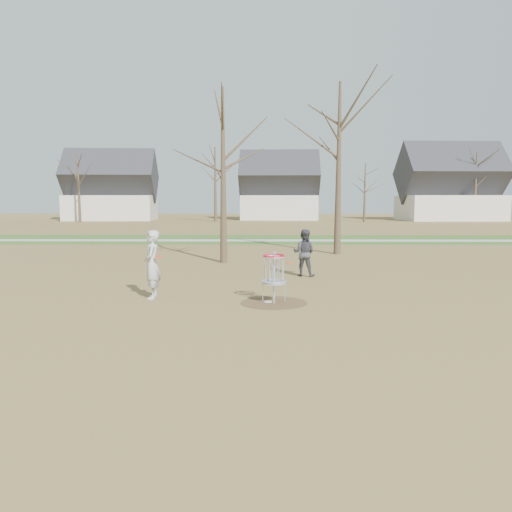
# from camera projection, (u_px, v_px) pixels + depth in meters

# --- Properties ---
(ground) EXTENTS (160.00, 160.00, 0.00)m
(ground) POSITION_uv_depth(u_px,v_px,m) (274.00, 303.00, 13.45)
(ground) COLOR brown
(ground) RESTS_ON ground
(green_band) EXTENTS (160.00, 8.00, 0.01)m
(green_band) POSITION_uv_depth(u_px,v_px,m) (267.00, 239.00, 34.31)
(green_band) COLOR #2D5119
(green_band) RESTS_ON ground
(footpath) EXTENTS (160.00, 1.50, 0.01)m
(footpath) POSITION_uv_depth(u_px,v_px,m) (267.00, 240.00, 33.31)
(footpath) COLOR #9E9E99
(footpath) RESTS_ON green_band
(dirt_circle) EXTENTS (1.80, 1.80, 0.01)m
(dirt_circle) POSITION_uv_depth(u_px,v_px,m) (274.00, 303.00, 13.45)
(dirt_circle) COLOR #47331E
(dirt_circle) RESTS_ON ground
(player_standing) EXTENTS (0.54, 0.75, 1.92)m
(player_standing) POSITION_uv_depth(u_px,v_px,m) (152.00, 265.00, 13.94)
(player_standing) COLOR #BEBEBE
(player_standing) RESTS_ON ground
(player_throwing) EXTENTS (0.98, 0.86, 1.70)m
(player_throwing) POSITION_uv_depth(u_px,v_px,m) (304.00, 253.00, 18.00)
(player_throwing) COLOR #3A3A3F
(player_throwing) RESTS_ON ground
(disc_grounded) EXTENTS (0.22, 0.22, 0.02)m
(disc_grounded) POSITION_uv_depth(u_px,v_px,m) (268.00, 302.00, 13.50)
(disc_grounded) COLOR silver
(disc_grounded) RESTS_ON dirt_circle
(discs_in_play) EXTENTS (3.95, 2.28, 0.50)m
(discs_in_play) POSITION_uv_depth(u_px,v_px,m) (232.00, 260.00, 14.81)
(discs_in_play) COLOR #FD510D
(discs_in_play) RESTS_ON ground
(disc_golf_basket) EXTENTS (0.64, 0.64, 1.35)m
(disc_golf_basket) POSITION_uv_depth(u_px,v_px,m) (274.00, 269.00, 13.34)
(disc_golf_basket) COLOR #9EA3AD
(disc_golf_basket) RESTS_ON ground
(bare_trees) EXTENTS (52.62, 44.98, 9.00)m
(bare_trees) POSITION_uv_depth(u_px,v_px,m) (284.00, 172.00, 48.36)
(bare_trees) COLOR #382B1E
(bare_trees) RESTS_ON ground
(houses_row) EXTENTS (56.51, 10.01, 7.26)m
(houses_row) POSITION_uv_depth(u_px,v_px,m) (297.00, 193.00, 65.20)
(houses_row) COLOR silver
(houses_row) RESTS_ON ground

